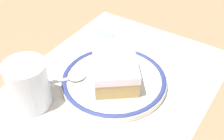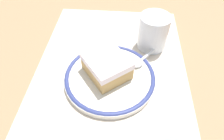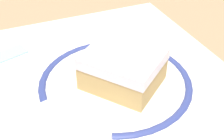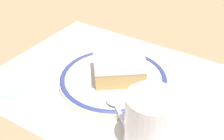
{
  "view_description": "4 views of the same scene",
  "coord_description": "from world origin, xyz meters",
  "px_view_note": "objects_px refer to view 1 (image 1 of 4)",
  "views": [
    {
      "loc": [
        0.35,
        0.24,
        0.41
      ],
      "look_at": [
        -0.03,
        -0.0,
        0.03
      ],
      "focal_mm": 48.53,
      "sensor_mm": 36.0,
      "label": 1
    },
    {
      "loc": [
        -0.32,
        -0.03,
        0.36
      ],
      "look_at": [
        -0.03,
        -0.0,
        0.03
      ],
      "focal_mm": 32.13,
      "sensor_mm": 36.0,
      "label": 2
    },
    {
      "loc": [
        0.27,
        -0.13,
        0.28
      ],
      "look_at": [
        -0.03,
        -0.0,
        0.03
      ],
      "focal_mm": 49.84,
      "sensor_mm": 36.0,
      "label": 3
    },
    {
      "loc": [
        0.23,
        -0.4,
        0.36
      ],
      "look_at": [
        -0.03,
        -0.0,
        0.03
      ],
      "focal_mm": 49.16,
      "sensor_mm": 36.0,
      "label": 4
    }
  ],
  "objects_px": {
    "cake_slice": "(115,73)",
    "spoon": "(64,79)",
    "cup": "(28,87)",
    "plate": "(112,80)",
    "sugar_packet": "(105,31)"
  },
  "relations": [
    {
      "from": "plate",
      "to": "cup",
      "type": "distance_m",
      "value": 0.16
    },
    {
      "from": "spoon",
      "to": "sugar_packet",
      "type": "relative_size",
      "value": 2.42
    },
    {
      "from": "plate",
      "to": "spoon",
      "type": "bearing_deg",
      "value": -50.81
    },
    {
      "from": "plate",
      "to": "cake_slice",
      "type": "distance_m",
      "value": 0.03
    },
    {
      "from": "cup",
      "to": "sugar_packet",
      "type": "height_order",
      "value": "cup"
    },
    {
      "from": "spoon",
      "to": "cake_slice",
      "type": "bearing_deg",
      "value": 121.32
    },
    {
      "from": "cake_slice",
      "to": "plate",
      "type": "bearing_deg",
      "value": -121.06
    },
    {
      "from": "cake_slice",
      "to": "spoon",
      "type": "height_order",
      "value": "cake_slice"
    },
    {
      "from": "spoon",
      "to": "cup",
      "type": "relative_size",
      "value": 1.34
    },
    {
      "from": "cup",
      "to": "cake_slice",
      "type": "bearing_deg",
      "value": 138.17
    },
    {
      "from": "spoon",
      "to": "cup",
      "type": "bearing_deg",
      "value": -18.14
    },
    {
      "from": "cake_slice",
      "to": "sugar_packet",
      "type": "distance_m",
      "value": 0.2
    },
    {
      "from": "cup",
      "to": "spoon",
      "type": "bearing_deg",
      "value": 161.86
    },
    {
      "from": "spoon",
      "to": "sugar_packet",
      "type": "height_order",
      "value": "spoon"
    },
    {
      "from": "plate",
      "to": "sugar_packet",
      "type": "bearing_deg",
      "value": -141.57
    }
  ]
}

